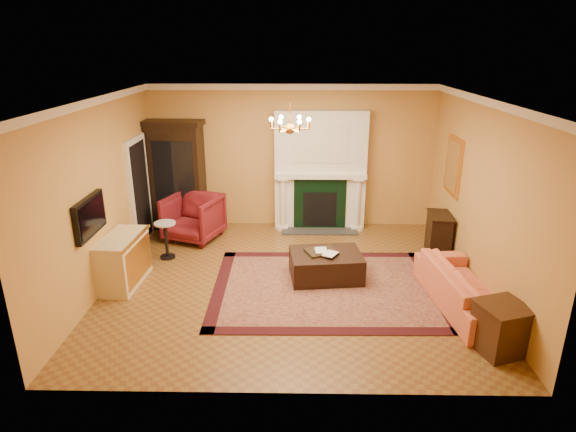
{
  "coord_description": "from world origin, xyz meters",
  "views": [
    {
      "loc": [
        0.1,
        -7.22,
        3.74
      ],
      "look_at": [
        -0.03,
        0.3,
        1.05
      ],
      "focal_mm": 30.0,
      "sensor_mm": 36.0,
      "label": 1
    }
  ],
  "objects_px": {
    "wingback_armchair": "(193,215)",
    "coral_sofa": "(466,281)",
    "leather_ottoman": "(326,265)",
    "pedestal_table": "(166,238)",
    "commode": "(123,260)",
    "end_table": "(501,329)",
    "console_table": "(438,235)",
    "china_cabinet": "(177,178)"
  },
  "relations": [
    {
      "from": "china_cabinet",
      "to": "coral_sofa",
      "type": "distance_m",
      "value": 6.03
    },
    {
      "from": "commode",
      "to": "leather_ottoman",
      "type": "relative_size",
      "value": 0.95
    },
    {
      "from": "china_cabinet",
      "to": "end_table",
      "type": "distance_m",
      "value": 6.78
    },
    {
      "from": "pedestal_table",
      "to": "end_table",
      "type": "bearing_deg",
      "value": -29.13
    },
    {
      "from": "end_table",
      "to": "console_table",
      "type": "bearing_deg",
      "value": 88.89
    },
    {
      "from": "commode",
      "to": "china_cabinet",
      "type": "bearing_deg",
      "value": 86.15
    },
    {
      "from": "wingback_armchair",
      "to": "console_table",
      "type": "distance_m",
      "value": 4.79
    },
    {
      "from": "china_cabinet",
      "to": "wingback_armchair",
      "type": "xyz_separation_m",
      "value": [
        0.43,
        -0.66,
        -0.6
      ]
    },
    {
      "from": "wingback_armchair",
      "to": "leather_ottoman",
      "type": "relative_size",
      "value": 0.86
    },
    {
      "from": "china_cabinet",
      "to": "console_table",
      "type": "relative_size",
      "value": 2.95
    },
    {
      "from": "china_cabinet",
      "to": "pedestal_table",
      "type": "distance_m",
      "value": 1.74
    },
    {
      "from": "china_cabinet",
      "to": "commode",
      "type": "relative_size",
      "value": 1.97
    },
    {
      "from": "wingback_armchair",
      "to": "leather_ottoman",
      "type": "height_order",
      "value": "wingback_armchair"
    },
    {
      "from": "wingback_armchair",
      "to": "coral_sofa",
      "type": "bearing_deg",
      "value": -9.85
    },
    {
      "from": "pedestal_table",
      "to": "console_table",
      "type": "xyz_separation_m",
      "value": [
        5.06,
        0.32,
        -0.03
      ]
    },
    {
      "from": "pedestal_table",
      "to": "coral_sofa",
      "type": "bearing_deg",
      "value": -18.62
    },
    {
      "from": "wingback_armchair",
      "to": "pedestal_table",
      "type": "bearing_deg",
      "value": -89.18
    },
    {
      "from": "end_table",
      "to": "commode",
      "type": "bearing_deg",
      "value": 162.03
    },
    {
      "from": "coral_sofa",
      "to": "leather_ottoman",
      "type": "height_order",
      "value": "coral_sofa"
    },
    {
      "from": "pedestal_table",
      "to": "console_table",
      "type": "bearing_deg",
      "value": 3.59
    },
    {
      "from": "console_table",
      "to": "coral_sofa",
      "type": "bearing_deg",
      "value": -87.53
    },
    {
      "from": "commode",
      "to": "wingback_armchair",
      "type": "bearing_deg",
      "value": 72.02
    },
    {
      "from": "wingback_armchair",
      "to": "pedestal_table",
      "type": "height_order",
      "value": "wingback_armchair"
    },
    {
      "from": "commode",
      "to": "coral_sofa",
      "type": "height_order",
      "value": "coral_sofa"
    },
    {
      "from": "china_cabinet",
      "to": "pedestal_table",
      "type": "relative_size",
      "value": 3.15
    },
    {
      "from": "end_table",
      "to": "leather_ottoman",
      "type": "distance_m",
      "value": 2.93
    },
    {
      "from": "commode",
      "to": "coral_sofa",
      "type": "distance_m",
      "value": 5.4
    },
    {
      "from": "wingback_armchair",
      "to": "china_cabinet",
      "type": "bearing_deg",
      "value": 142.67
    },
    {
      "from": "leather_ottoman",
      "to": "pedestal_table",
      "type": "bearing_deg",
      "value": 158.81
    },
    {
      "from": "commode",
      "to": "end_table",
      "type": "relative_size",
      "value": 1.77
    },
    {
      "from": "end_table",
      "to": "coral_sofa",
      "type": "bearing_deg",
      "value": 94.21
    },
    {
      "from": "coral_sofa",
      "to": "console_table",
      "type": "xyz_separation_m",
      "value": [
        0.14,
        1.97,
        -0.04
      ]
    },
    {
      "from": "end_table",
      "to": "leather_ottoman",
      "type": "xyz_separation_m",
      "value": [
        -2.11,
        2.03,
        -0.08
      ]
    },
    {
      "from": "pedestal_table",
      "to": "commode",
      "type": "height_order",
      "value": "commode"
    },
    {
      "from": "china_cabinet",
      "to": "console_table",
      "type": "bearing_deg",
      "value": -7.34
    },
    {
      "from": "wingback_armchair",
      "to": "coral_sofa",
      "type": "relative_size",
      "value": 0.47
    },
    {
      "from": "wingback_armchair",
      "to": "pedestal_table",
      "type": "xyz_separation_m",
      "value": [
        -0.32,
        -0.93,
        -0.1
      ]
    },
    {
      "from": "china_cabinet",
      "to": "wingback_armchair",
      "type": "relative_size",
      "value": 2.18
    },
    {
      "from": "console_table",
      "to": "pedestal_table",
      "type": "bearing_deg",
      "value": -169.79
    },
    {
      "from": "end_table",
      "to": "leather_ottoman",
      "type": "height_order",
      "value": "end_table"
    },
    {
      "from": "china_cabinet",
      "to": "coral_sofa",
      "type": "bearing_deg",
      "value": -26.34
    },
    {
      "from": "commode",
      "to": "leather_ottoman",
      "type": "height_order",
      "value": "commode"
    }
  ]
}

